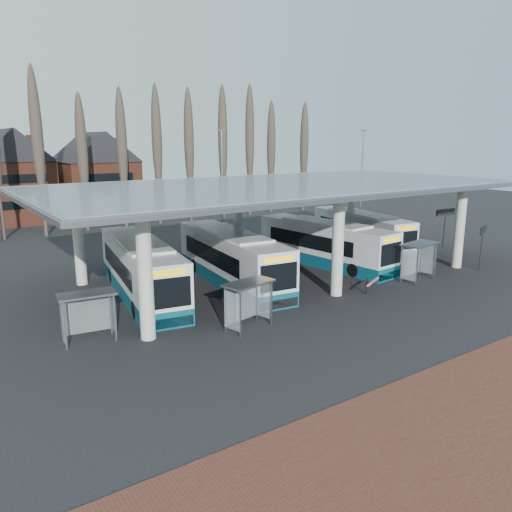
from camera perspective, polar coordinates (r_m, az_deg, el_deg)
ground at (r=28.92m, az=12.53°, el=-5.60°), size 140.00×140.00×0.00m
station_canopy at (r=33.55m, az=2.98°, el=7.22°), size 32.00×16.00×6.34m
poplar_row at (r=55.37m, az=-13.24°, el=12.43°), size 45.10×1.10×14.50m
lamp_post_b at (r=51.83m, az=-3.89°, el=8.90°), size 0.80×0.16×10.17m
lamp_post_c at (r=55.84m, az=12.00°, el=8.95°), size 0.80×0.16×10.17m
bus_0 at (r=30.46m, az=-13.03°, el=-1.53°), size 4.57×12.48×3.40m
bus_1 at (r=32.39m, az=-2.86°, el=-0.33°), size 4.06×12.46×3.40m
bus_2 at (r=37.64m, az=7.79°, el=1.37°), size 3.58×11.92×3.26m
bus_3 at (r=43.64m, az=11.84°, el=2.76°), size 4.30×11.57×3.15m
shelter_0 at (r=24.25m, az=-18.74°, el=-5.41°), size 2.67×1.56×2.35m
shelter_1 at (r=24.54m, az=-1.06°, el=-4.39°), size 2.80×1.81×2.40m
shelter_2 at (r=34.50m, az=17.98°, el=0.31°), size 2.92×1.76×2.56m
info_sign_0 at (r=38.80m, az=24.50°, el=2.38°), size 2.02×0.96×3.20m
info_sign_1 at (r=45.71m, az=20.83°, el=4.39°), size 2.29×0.23×3.41m
barrier at (r=30.65m, az=13.06°, el=-2.98°), size 1.91×1.00×1.04m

